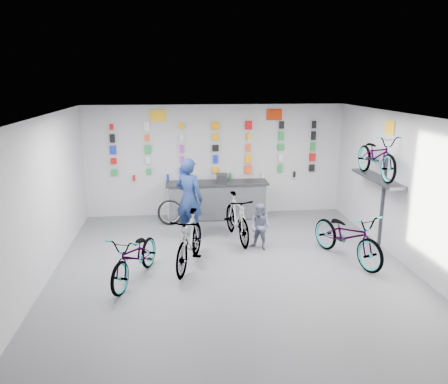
{
  "coord_description": "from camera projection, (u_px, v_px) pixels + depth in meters",
  "views": [
    {
      "loc": [
        -1.03,
        -7.67,
        3.66
      ],
      "look_at": [
        -0.04,
        1.4,
        1.28
      ],
      "focal_mm": 35.0,
      "sensor_mm": 36.0,
      "label": 1
    }
  ],
  "objects": [
    {
      "name": "counter",
      "position": [
        217.0,
        201.0,
        11.7
      ],
      "size": [
        2.7,
        0.66,
        1.0
      ],
      "color": "black",
      "rests_on": "floor"
    },
    {
      "name": "wall_back",
      "position": [
        215.0,
        160.0,
        11.88
      ],
      "size": [
        7.0,
        0.0,
        7.0
      ],
      "primitive_type": "plane",
      "rotation": [
        1.57,
        0.0,
        0.0
      ],
      "color": "silver",
      "rests_on": "floor"
    },
    {
      "name": "spare_wheel",
      "position": [
        170.0,
        212.0,
        11.25
      ],
      "size": [
        0.68,
        0.31,
        0.65
      ],
      "rotation": [
        0.0,
        0.0,
        0.1
      ],
      "color": "black",
      "rests_on": "floor"
    },
    {
      "name": "sign_side",
      "position": [
        390.0,
        128.0,
        9.27
      ],
      "size": [
        0.02,
        0.4,
        0.3
      ],
      "primitive_type": "cube",
      "color": "yellow",
      "rests_on": "wall_right"
    },
    {
      "name": "ceiling",
      "position": [
        235.0,
        117.0,
        7.66
      ],
      "size": [
        8.0,
        8.0,
        0.0
      ],
      "primitive_type": "plane",
      "rotation": [
        3.14,
        0.0,
        0.0
      ],
      "color": "white",
      "rests_on": "wall_back"
    },
    {
      "name": "bike_wall",
      "position": [
        377.0,
        156.0,
        9.39
      ],
      "size": [
        0.63,
        1.8,
        0.95
      ],
      "primitive_type": "imported",
      "color": "gray",
      "rests_on": "wall_bracket"
    },
    {
      "name": "floor",
      "position": [
        234.0,
        274.0,
        8.41
      ],
      "size": [
        8.0,
        8.0,
        0.0
      ],
      "primitive_type": "plane",
      "color": "#515156",
      "rests_on": "ground"
    },
    {
      "name": "bike_center",
      "position": [
        190.0,
        240.0,
        8.65
      ],
      "size": [
        1.04,
        1.92,
        1.11
      ],
      "primitive_type": "imported",
      "rotation": [
        0.0,
        0.0,
        -0.29
      ],
      "color": "gray",
      "rests_on": "floor"
    },
    {
      "name": "wall_front",
      "position": [
        290.0,
        311.0,
        4.19
      ],
      "size": [
        7.0,
        0.0,
        7.0
      ],
      "primitive_type": "plane",
      "rotation": [
        -1.57,
        0.0,
        0.0
      ],
      "color": "silver",
      "rests_on": "floor"
    },
    {
      "name": "sign_left",
      "position": [
        158.0,
        116.0,
        11.4
      ],
      "size": [
        0.42,
        0.02,
        0.3
      ],
      "primitive_type": "cube",
      "color": "yellow",
      "rests_on": "wall_back"
    },
    {
      "name": "merch_wall",
      "position": [
        220.0,
        150.0,
        11.75
      ],
      "size": [
        5.57,
        0.08,
        1.56
      ],
      "color": "#208538",
      "rests_on": "wall_back"
    },
    {
      "name": "bike_right",
      "position": [
        347.0,
        236.0,
        8.97
      ],
      "size": [
        1.36,
        2.14,
        1.06
      ],
      "primitive_type": "imported",
      "rotation": [
        0.0,
        0.0,
        0.35
      ],
      "color": "gray",
      "rests_on": "floor"
    },
    {
      "name": "wall_bracket",
      "position": [
        378.0,
        182.0,
        9.55
      ],
      "size": [
        0.39,
        1.9,
        2.0
      ],
      "color": "#333338",
      "rests_on": "wall_right"
    },
    {
      "name": "register",
      "position": [
        222.0,
        178.0,
        11.56
      ],
      "size": [
        0.31,
        0.33,
        0.22
      ],
      "primitive_type": "cube",
      "rotation": [
        0.0,
        0.0,
        -0.11
      ],
      "color": "black",
      "rests_on": "counter"
    },
    {
      "name": "bike_service",
      "position": [
        237.0,
        218.0,
        10.09
      ],
      "size": [
        0.78,
        1.87,
        1.09
      ],
      "primitive_type": "imported",
      "rotation": [
        0.0,
        0.0,
        0.15
      ],
      "color": "gray",
      "rests_on": "floor"
    },
    {
      "name": "wall_left",
      "position": [
        37.0,
        205.0,
        7.67
      ],
      "size": [
        0.0,
        8.0,
        8.0
      ],
      "primitive_type": "plane",
      "rotation": [
        1.57,
        0.0,
        1.57
      ],
      "color": "silver",
      "rests_on": "floor"
    },
    {
      "name": "sign_right",
      "position": [
        274.0,
        115.0,
        11.72
      ],
      "size": [
        0.42,
        0.02,
        0.3
      ],
      "primitive_type": "cube",
      "color": "red",
      "rests_on": "wall_back"
    },
    {
      "name": "clerk",
      "position": [
        189.0,
        199.0,
        10.14
      ],
      "size": [
        0.83,
        0.76,
        1.91
      ],
      "primitive_type": "imported",
      "rotation": [
        0.0,
        0.0,
        2.57
      ],
      "color": "#12224A",
      "rests_on": "floor"
    },
    {
      "name": "wall_right",
      "position": [
        414.0,
        194.0,
        8.4
      ],
      "size": [
        0.0,
        8.0,
        8.0
      ],
      "primitive_type": "plane",
      "rotation": [
        1.57,
        0.0,
        -1.57
      ],
      "color": "silver",
      "rests_on": "floor"
    },
    {
      "name": "bike_left",
      "position": [
        135.0,
        256.0,
        8.06
      ],
      "size": [
        1.23,
        1.92,
        0.95
      ],
      "primitive_type": "imported",
      "rotation": [
        0.0,
        0.0,
        -0.36
      ],
      "color": "gray",
      "rests_on": "floor"
    },
    {
      "name": "customer",
      "position": [
        260.0,
        227.0,
        9.55
      ],
      "size": [
        0.64,
        0.62,
        1.04
      ],
      "primitive_type": "imported",
      "rotation": [
        0.0,
        0.0,
        -0.65
      ],
      "color": "slate",
      "rests_on": "floor"
    }
  ]
}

